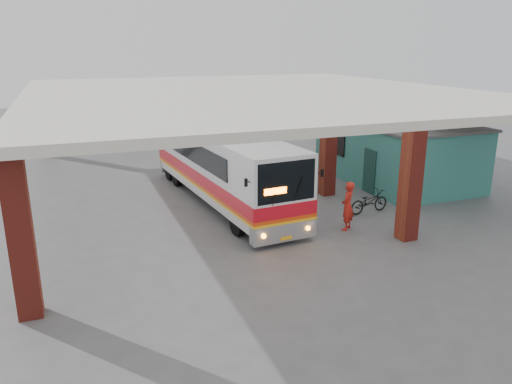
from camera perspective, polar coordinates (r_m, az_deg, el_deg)
The scene contains 8 objects.
ground at distance 19.96m, azimuth 4.58°, elevation -3.45°, with size 90.00×90.00×0.00m, color #515154.
brick_columns at distance 24.35m, azimuth 2.72°, elevation 5.55°, with size 20.10×21.60×4.35m.
canopy_roof at distance 25.06m, azimuth -0.58°, elevation 11.25°, with size 21.00×23.00×0.30m, color beige.
shop_building at distance 26.63m, azimuth 15.68°, elevation 4.56°, with size 5.20×8.20×3.11m.
coach_bus at distance 22.06m, azimuth -3.89°, elevation 3.13°, with size 3.48×11.96×3.44m.
motorcycle at distance 21.38m, azimuth 12.79°, elevation -1.06°, with size 0.66×1.88×0.99m, color black.
pedestrian at distance 19.15m, azimuth 10.43°, elevation -1.58°, with size 0.69×0.45×1.88m, color red.
red_chair at distance 29.33m, azimuth 4.96°, elevation 3.87°, with size 0.61×0.61×0.88m.
Camera 1 is at (-8.13, -16.92, 6.80)m, focal length 35.00 mm.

